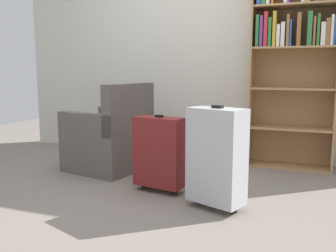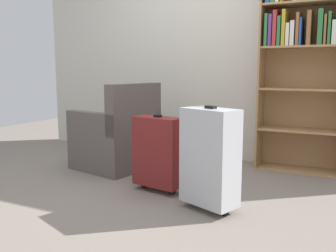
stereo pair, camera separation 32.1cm
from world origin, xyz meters
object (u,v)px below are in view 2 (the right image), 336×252
(bookshelf, at_px, (304,48))
(armchair, at_px, (118,139))
(mug, at_px, (158,174))
(suitcase_dark_red, at_px, (158,152))
(suitcase_silver, at_px, (210,157))

(bookshelf, distance_m, armchair, 2.10)
(mug, bearing_deg, bookshelf, 38.44)
(armchair, bearing_deg, suitcase_dark_red, -33.30)
(mug, distance_m, suitcase_silver, 0.96)
(armchair, height_order, suitcase_dark_red, armchair)
(bookshelf, bearing_deg, mug, -141.56)
(armchair, bearing_deg, mug, -16.14)
(suitcase_dark_red, distance_m, suitcase_silver, 0.59)
(bookshelf, height_order, armchair, bookshelf)
(mug, bearing_deg, suitcase_dark_red, -62.35)
(suitcase_silver, bearing_deg, suitcase_dark_red, 158.19)
(armchair, bearing_deg, suitcase_silver, -28.70)
(bookshelf, relative_size, mug, 17.33)
(bookshelf, relative_size, armchair, 2.31)
(suitcase_dark_red, bearing_deg, armchair, 146.70)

